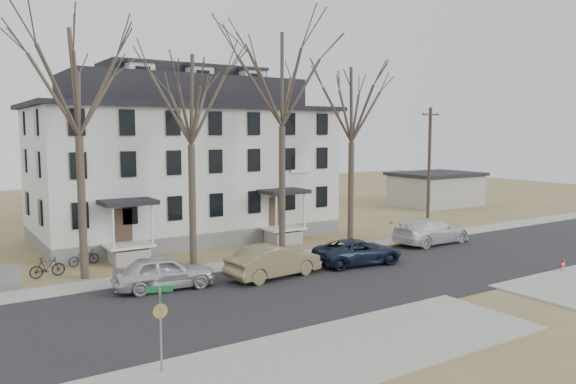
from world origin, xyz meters
TOP-DOWN VIEW (x-y plane):
  - ground at (0.00, 0.00)m, footprint 120.00×120.00m
  - main_road at (0.00, 2.00)m, footprint 120.00×10.00m
  - far_sidewalk at (0.00, 8.00)m, footprint 120.00×2.00m
  - near_sidewalk_left at (-8.00, -5.00)m, footprint 20.00×5.00m
  - yellow_curb at (5.00, 7.10)m, footprint 14.00×0.25m
  - boarding_house at (-2.00, 17.95)m, footprint 20.80×12.36m
  - distant_building at (26.00, 20.00)m, footprint 8.50×6.50m
  - tree_far_left at (-11.00, 9.80)m, footprint 8.40×8.40m
  - tree_mid_left at (-5.00, 9.80)m, footprint 7.80×7.80m
  - tree_center at (1.00, 9.80)m, footprint 9.00×9.00m
  - tree_mid_right at (6.50, 9.80)m, footprint 7.80×7.80m
  - utility_pole_far at (18.50, 14.00)m, footprint 2.00×0.28m
  - car_silver at (-8.32, 5.59)m, footprint 4.96×2.52m
  - car_tan at (-2.82, 4.58)m, footprint 5.27×2.34m
  - car_navy at (2.68, 4.45)m, footprint 5.36×3.02m
  - car_white at (10.53, 6.27)m, footprint 5.89×2.55m
  - bicycle_left at (-10.39, 12.53)m, footprint 1.84×0.95m
  - bicycle_right at (-12.59, 10.86)m, footprint 1.78×0.60m
  - fire_hydrant at (10.69, -2.87)m, footprint 0.30×0.28m
  - street_sign at (-11.75, -3.33)m, footprint 0.79×0.79m

SIDE VIEW (x-z plane):
  - ground at x=0.00m, z-range 0.00..0.00m
  - main_road at x=0.00m, z-range -0.02..0.02m
  - far_sidewalk at x=0.00m, z-range -0.04..0.04m
  - near_sidewalk_left at x=-8.00m, z-range -0.04..0.04m
  - yellow_curb at x=5.00m, z-range -0.03..0.03m
  - fire_hydrant at x=10.69m, z-range 0.00..0.73m
  - bicycle_left at x=-10.39m, z-range 0.00..0.92m
  - bicycle_right at x=-12.59m, z-range 0.00..1.05m
  - car_navy at x=2.68m, z-range 0.00..1.41m
  - car_silver at x=-8.32m, z-range 0.00..1.62m
  - car_tan at x=-2.82m, z-range 0.00..1.68m
  - car_white at x=10.53m, z-range 0.00..1.69m
  - distant_building at x=26.00m, z-range 0.00..3.35m
  - street_sign at x=-11.75m, z-range 0.43..3.23m
  - utility_pole_far at x=18.50m, z-range 0.15..9.65m
  - boarding_house at x=-2.00m, z-range -0.65..11.40m
  - tree_mid_left at x=-5.00m, z-range 3.23..15.97m
  - tree_mid_right at x=6.50m, z-range 3.23..15.97m
  - tree_far_left at x=-11.00m, z-range 3.48..17.20m
  - tree_center at x=1.00m, z-range 3.73..18.43m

